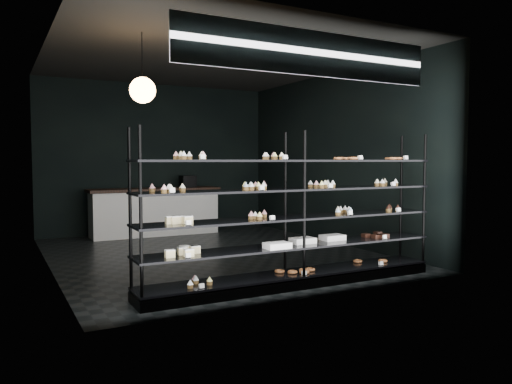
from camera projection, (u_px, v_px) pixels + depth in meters
room at (210, 158)px, 8.22m from camera, size 5.01×6.01×3.20m
display_shelf at (293, 235)px, 6.15m from camera, size 4.00×0.50×1.91m
signage at (311, 53)px, 5.57m from camera, size 3.30×0.05×0.50m
pendant_lamp at (143, 90)px, 6.36m from camera, size 0.33×0.33×0.90m
service_counter at (155, 211)px, 10.40m from camera, size 2.70×0.65×1.23m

